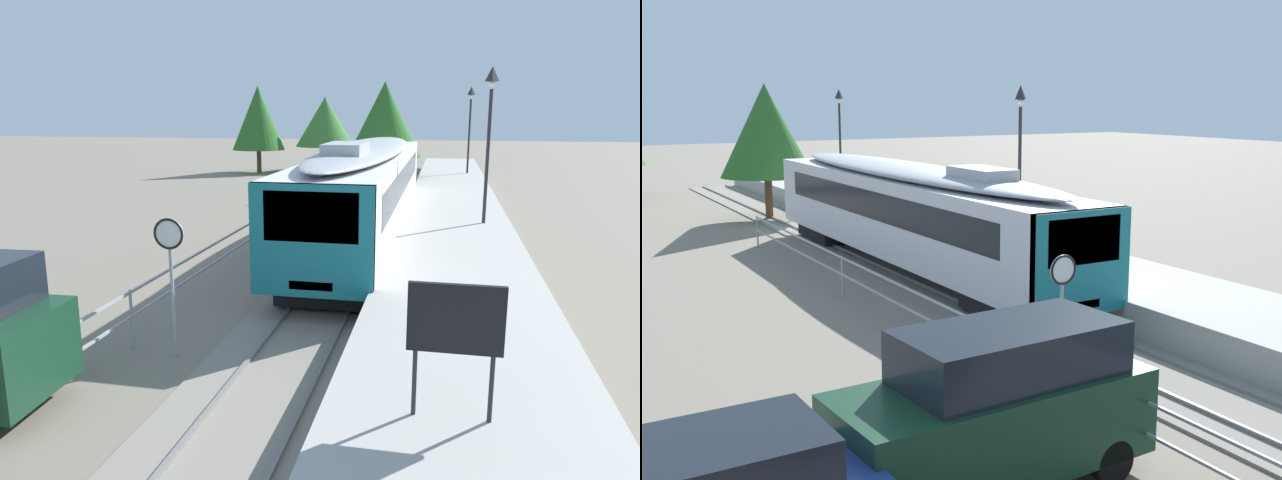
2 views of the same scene
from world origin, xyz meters
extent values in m
plane|color=slate|center=(-3.00, 22.00, 0.00)|extent=(160.00, 160.00, 0.00)
cube|color=gray|center=(0.00, 22.00, 0.03)|extent=(3.20, 60.00, 0.06)
cube|color=slate|center=(-0.72, 22.00, 0.10)|extent=(0.08, 60.00, 0.08)
cube|color=slate|center=(0.72, 22.00, 0.10)|extent=(0.08, 60.00, 0.08)
cube|color=silver|center=(0.00, 23.16, 1.96)|extent=(2.80, 18.45, 2.55)
cube|color=#19757F|center=(0.00, 14.04, 1.96)|extent=(2.80, 0.24, 2.55)
cube|color=black|center=(0.00, 13.96, 2.53)|extent=(2.13, 0.08, 1.12)
cube|color=black|center=(0.00, 23.16, 2.37)|extent=(2.82, 15.50, 0.92)
ellipsoid|color=#A8AAAF|center=(0.00, 23.16, 3.42)|extent=(2.69, 17.71, 0.44)
cube|color=#A8AAAF|center=(0.00, 18.55, 3.70)|extent=(1.10, 2.20, 0.36)
cube|color=#EAE5C6|center=(0.00, 13.97, 0.97)|extent=(1.00, 0.10, 0.20)
cube|color=black|center=(0.00, 16.34, 0.42)|extent=(2.24, 3.20, 0.55)
cube|color=black|center=(0.00, 29.99, 0.42)|extent=(2.24, 3.20, 0.55)
cube|color=#A8A59E|center=(3.25, 22.00, 0.45)|extent=(3.90, 60.00, 0.90)
cylinder|color=#232328|center=(4.24, 22.88, 3.20)|extent=(0.12, 0.12, 4.60)
pyramid|color=#232328|center=(4.24, 22.88, 6.00)|extent=(0.34, 0.34, 0.50)
sphere|color=silver|center=(4.24, 22.88, 5.68)|extent=(0.24, 0.24, 0.24)
cylinder|color=#232328|center=(4.24, 40.25, 3.20)|extent=(0.12, 0.12, 4.60)
pyramid|color=#232328|center=(4.24, 40.25, 6.00)|extent=(0.34, 0.34, 0.50)
sphere|color=silver|center=(4.24, 40.25, 5.68)|extent=(0.24, 0.24, 0.24)
cylinder|color=#9EA0A5|center=(-2.27, 11.80, 1.10)|extent=(0.07, 0.07, 2.20)
cylinder|color=white|center=(-2.27, 11.78, 2.50)|extent=(0.60, 0.03, 0.60)
torus|color=black|center=(-2.27, 11.77, 2.50)|extent=(0.61, 0.05, 0.61)
cube|color=#9EA0A5|center=(-3.30, 12.00, 1.20)|extent=(0.05, 36.00, 0.05)
cube|color=#9EA0A5|center=(-3.30, 12.00, 0.69)|extent=(0.05, 36.00, 0.05)
cylinder|color=#9EA0A5|center=(-3.30, 12.00, 0.62)|extent=(0.06, 0.06, 1.25)
cylinder|color=#9EA0A5|center=(-3.30, 21.00, 0.62)|extent=(0.06, 0.06, 1.25)
cylinder|color=#9EA0A5|center=(-3.30, 30.00, 0.62)|extent=(0.06, 0.06, 1.25)
cube|color=#143823|center=(-5.60, 9.08, 1.04)|extent=(5.00, 2.22, 1.35)
cube|color=black|center=(-5.30, 9.09, 2.11)|extent=(3.49, 1.91, 0.80)
cylinder|color=black|center=(-7.26, 9.84, 0.36)|extent=(0.73, 0.28, 0.72)
cylinder|color=black|center=(-3.94, 8.31, 0.36)|extent=(0.73, 0.28, 0.72)
cylinder|color=black|center=(-4.03, 10.02, 0.36)|extent=(0.73, 0.28, 0.72)
cube|color=black|center=(-9.97, 8.40, 1.70)|extent=(2.94, 1.74, 0.68)
cylinder|color=brown|center=(-0.77, 36.98, 1.04)|extent=(0.36, 0.36, 2.07)
cone|color=#286023|center=(-0.77, 36.98, 4.28)|extent=(4.39, 4.39, 4.41)
camera|label=1|loc=(2.79, 1.75, 4.78)|focal=32.85mm
camera|label=2|loc=(-11.50, -0.18, 5.84)|focal=43.91mm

